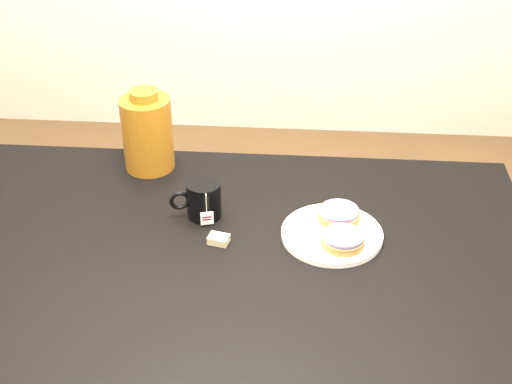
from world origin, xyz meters
TOP-DOWN VIEW (x-y plane):
  - table at (0.00, 0.00)m, footprint 1.40×0.90m
  - plate at (0.24, 0.09)m, footprint 0.23×0.23m
  - bagel_back at (0.26, 0.14)m, footprint 0.12×0.12m
  - bagel_front at (0.26, 0.05)m, footprint 0.12×0.12m
  - mug at (-0.06, 0.15)m, footprint 0.13×0.10m
  - teabag_pouch at (-0.01, 0.05)m, footprint 0.05×0.04m
  - bagel_package at (-0.23, 0.37)m, footprint 0.16×0.16m

SIDE VIEW (x-z plane):
  - table at x=0.00m, z-range 0.29..1.04m
  - plate at x=0.24m, z-range 0.75..0.77m
  - teabag_pouch at x=-0.01m, z-range 0.75..0.77m
  - bagel_back at x=0.26m, z-range 0.76..0.79m
  - bagel_front at x=0.26m, z-range 0.76..0.79m
  - mug at x=-0.06m, z-range 0.75..0.84m
  - bagel_package at x=-0.23m, z-range 0.74..0.96m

